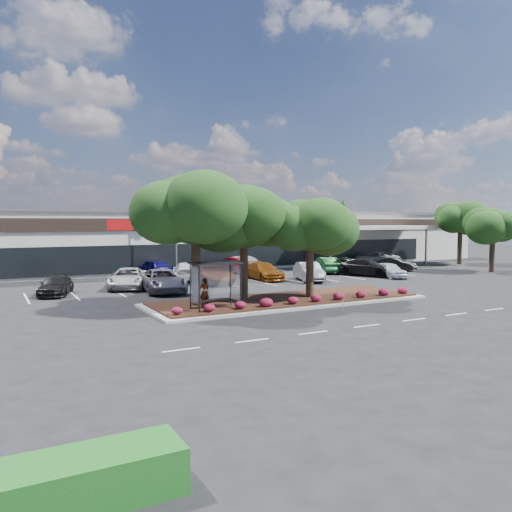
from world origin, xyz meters
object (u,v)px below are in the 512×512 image
light_pole (177,235)px  car_1 (128,278)px  car_0 (56,285)px  survey_stake (343,302)px

light_pole → car_1: 9.21m
light_pole → car_0: 13.91m
survey_stake → car_1: (-7.77, 16.35, 0.09)m
light_pole → car_0: size_ratio=1.92×
light_pole → car_0: (-11.45, -7.20, -3.23)m
light_pole → car_1: (-6.15, -6.11, -3.12)m
light_pole → car_1: light_pole is taller
survey_stake → car_1: car_1 is taller
light_pole → car_1: size_ratio=1.59×
survey_stake → car_0: bearing=130.6°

